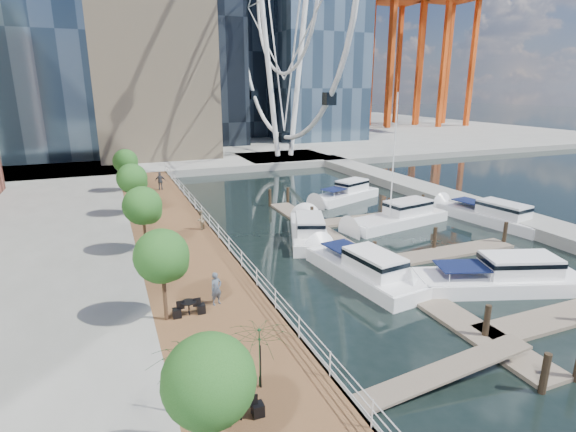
% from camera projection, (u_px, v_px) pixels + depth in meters
% --- Properties ---
extents(ground, '(520.00, 520.00, 0.00)m').
position_uv_depth(ground, '(409.00, 331.00, 22.76)').
color(ground, black).
rests_on(ground, ground).
extents(boardwalk, '(6.00, 60.00, 1.00)m').
position_uv_depth(boardwalk, '(180.00, 250.00, 32.68)').
color(boardwalk, brown).
rests_on(boardwalk, ground).
extents(seawall, '(0.25, 60.00, 1.00)m').
position_uv_depth(seawall, '(220.00, 244.00, 33.77)').
color(seawall, '#595954').
rests_on(seawall, ground).
extents(land_far, '(200.00, 114.00, 1.00)m').
position_uv_depth(land_far, '(159.00, 134.00, 113.31)').
color(land_far, gray).
rests_on(land_far, ground).
extents(breakwater, '(4.00, 60.00, 1.00)m').
position_uv_depth(breakwater, '(448.00, 198.00, 47.69)').
color(breakwater, gray).
rests_on(breakwater, ground).
extents(pier, '(14.00, 12.00, 1.00)m').
position_uv_depth(pier, '(284.00, 159.00, 73.96)').
color(pier, gray).
rests_on(pier, ground).
extents(railing, '(0.10, 60.00, 1.05)m').
position_uv_depth(railing, '(219.00, 232.00, 33.45)').
color(railing, white).
rests_on(railing, boardwalk).
extents(floating_docks, '(16.00, 34.00, 2.60)m').
position_uv_depth(floating_docks, '(415.00, 242.00, 34.40)').
color(floating_docks, '#6D6051').
rests_on(floating_docks, ground).
extents(port_cranes, '(40.00, 52.00, 38.00)m').
position_uv_depth(port_cranes, '(403.00, 57.00, 126.93)').
color(port_cranes, '#D84C14').
rests_on(port_cranes, ground).
extents(street_trees, '(2.60, 42.60, 4.60)m').
position_uv_depth(street_trees, '(142.00, 206.00, 29.87)').
color(street_trees, '#3F2B1C').
rests_on(street_trees, ground).
extents(cafe_tables, '(2.50, 13.70, 0.74)m').
position_uv_depth(cafe_tables, '(215.00, 379.00, 16.81)').
color(cafe_tables, black).
rests_on(cafe_tables, ground).
extents(yacht_foreground, '(11.64, 6.53, 2.15)m').
position_uv_depth(yacht_foreground, '(497.00, 289.00, 27.48)').
color(yacht_foreground, white).
rests_on(yacht_foreground, ground).
extents(pedestrian_near, '(0.75, 0.62, 1.76)m').
position_uv_depth(pedestrian_near, '(216.00, 289.00, 23.18)').
color(pedestrian_near, '#47515F').
rests_on(pedestrian_near, boardwalk).
extents(pedestrian_mid, '(0.97, 0.99, 1.61)m').
position_uv_depth(pedestrian_mid, '(200.00, 220.00, 35.40)').
color(pedestrian_mid, '#83745A').
rests_on(pedestrian_mid, boardwalk).
extents(pedestrian_far, '(1.24, 0.74, 1.97)m').
position_uv_depth(pedestrian_far, '(160.00, 181.00, 49.11)').
color(pedestrian_far, '#2E323A').
rests_on(pedestrian_far, boardwalk).
extents(moored_yachts, '(22.43, 37.37, 11.50)m').
position_uv_depth(moored_yachts, '(402.00, 232.00, 38.16)').
color(moored_yachts, white).
rests_on(moored_yachts, ground).
extents(cafe_seating, '(6.05, 10.71, 2.69)m').
position_uv_depth(cafe_seating, '(237.00, 412.00, 13.79)').
color(cafe_seating, black).
rests_on(cafe_seating, ground).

